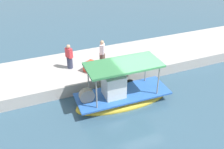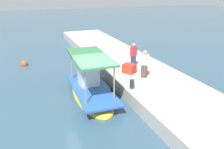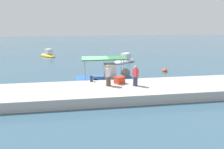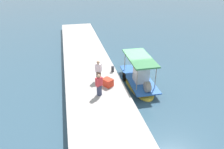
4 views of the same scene
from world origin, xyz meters
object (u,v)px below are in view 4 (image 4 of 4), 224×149
(cargo_crate, at_px, (108,82))
(mooring_bollard, at_px, (113,69))
(fisherman_near_bollard, at_px, (98,72))
(fisherman_by_crate, at_px, (99,86))
(main_fishing_boat, at_px, (139,80))

(cargo_crate, bearing_deg, mooring_bollard, 158.15)
(fisherman_near_bollard, distance_m, fisherman_by_crate, 2.12)
(fisherman_by_crate, bearing_deg, main_fishing_boat, 118.40)
(fisherman_near_bollard, distance_m, cargo_crate, 1.22)
(mooring_bollard, bearing_deg, fisherman_by_crate, -27.32)
(fisherman_by_crate, relative_size, mooring_bollard, 3.28)
(fisherman_by_crate, xyz_separation_m, cargo_crate, (-1.10, 0.83, -0.45))
(main_fishing_boat, distance_m, fisherman_near_bollard, 3.49)
(fisherman_near_bollard, height_order, mooring_bollard, fisherman_near_bollard)
(mooring_bollard, bearing_deg, main_fishing_boat, 53.87)
(cargo_crate, bearing_deg, fisherman_near_bollard, -152.22)
(fisherman_near_bollard, bearing_deg, main_fishing_boat, 87.64)
(main_fishing_boat, relative_size, mooring_bollard, 11.22)
(fisherman_near_bollard, relative_size, mooring_bollard, 3.40)
(main_fishing_boat, distance_m, fisherman_by_crate, 4.25)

